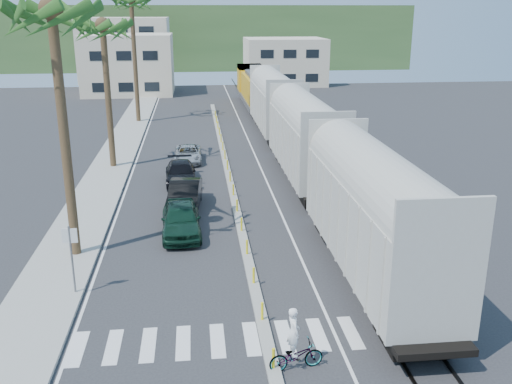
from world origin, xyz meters
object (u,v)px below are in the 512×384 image
at_px(car_second, 185,195).
at_px(cyclist, 295,350).
at_px(street_sign, 71,251).
at_px(car_lead, 181,219).

xyz_separation_m(car_second, cyclist, (3.68, -16.12, -0.12)).
bearing_deg(street_sign, car_second, 66.93).
distance_m(car_lead, cyclist, 12.74).
distance_m(car_lead, car_second, 3.98).
relative_size(car_lead, car_second, 0.98).
bearing_deg(cyclist, street_sign, 44.05).
xyz_separation_m(street_sign, cyclist, (8.02, -5.92, -1.27)).
bearing_deg(car_second, street_sign, -108.14).
bearing_deg(cyclist, car_lead, 7.97).
xyz_separation_m(street_sign, car_second, (4.34, 10.20, -1.16)).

